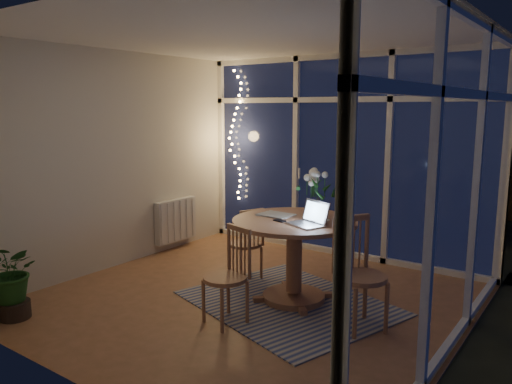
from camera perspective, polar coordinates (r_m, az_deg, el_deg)
floor at (r=5.20m, az=-0.55°, el=-12.12°), size 4.00×4.00×0.00m
ceiling at (r=4.88m, az=-0.60°, el=17.55°), size 4.00×4.00×0.00m
wall_back at (r=6.59m, az=9.76°, el=4.02°), size 4.00×0.04×2.60m
wall_front at (r=3.48m, az=-20.35°, el=-1.37°), size 4.00×0.04×2.60m
wall_left at (r=6.26m, az=-15.57°, el=3.52°), size 0.04×4.00×2.60m
wall_right at (r=4.04m, az=22.99°, el=-0.07°), size 0.04×4.00×2.60m
window_wall_back at (r=6.55m, az=9.61°, el=4.00°), size 4.00×0.10×2.60m
window_wall_right at (r=4.05m, az=22.44°, el=-0.02°), size 0.10×4.00×2.60m
radiator at (r=6.95m, az=-9.15°, el=-3.19°), size 0.10×0.70×0.58m
fairy_lights at (r=7.34m, az=-2.35°, el=6.48°), size 0.24×0.10×1.85m
garden_patio at (r=9.42m, az=20.30°, el=-3.16°), size 12.00×6.00×0.10m
garden_fence at (r=9.88m, az=18.60°, el=3.16°), size 11.00×0.08×1.80m
neighbour_roof at (r=12.67m, az=24.31°, el=10.03°), size 7.00×3.00×2.20m
garden_shrubs at (r=8.30m, az=8.85°, el=-0.74°), size 0.90×0.90×0.90m
rug at (r=5.10m, az=3.71°, el=-12.54°), size 2.30×2.04×0.01m
dining_table at (r=5.04m, az=4.37°, el=-7.81°), size 1.54×1.54×0.84m
chair_left at (r=5.68m, az=-1.23°, el=-5.78°), size 0.51×0.51×0.84m
chair_right at (r=4.47m, az=11.95°, el=-9.19°), size 0.64×0.64×1.01m
chair_front at (r=4.52m, az=-3.56°, el=-9.55°), size 0.50×0.50×0.89m
laptop at (r=4.67m, az=5.70°, el=-2.36°), size 0.42×0.39×0.24m
flower_vase at (r=5.00m, az=7.12°, el=-1.79°), size 0.25×0.25×0.21m
bowl at (r=4.78m, az=7.31°, el=-3.37°), size 0.19×0.19×0.04m
newspapers at (r=5.11m, az=2.46°, el=-2.60°), size 0.35×0.27×0.01m
phone at (r=4.84m, az=2.72°, el=-3.30°), size 0.13×0.09×0.01m
potted_plant at (r=5.14m, az=-26.09°, el=-8.90°), size 0.58×0.51×0.76m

